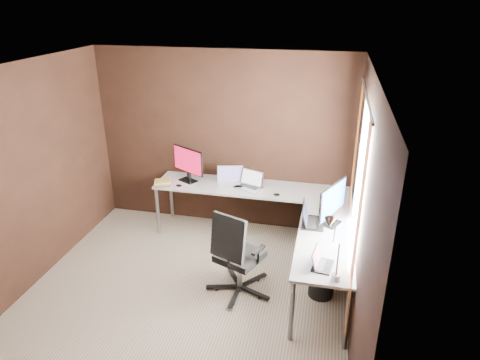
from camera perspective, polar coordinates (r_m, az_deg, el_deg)
name	(u,v)px	position (r m, az deg, el deg)	size (l,w,h in m)	color
room	(213,194)	(4.34, -3.67, -1.89)	(3.60, 3.60, 2.50)	beige
desk	(274,208)	(5.36, 4.51, -3.80)	(2.65, 2.25, 0.73)	silver
drawer_pedestal	(319,235)	(5.61, 10.54, -7.26)	(0.42, 0.50, 0.60)	silver
monitor_left	(188,163)	(5.94, -6.93, 2.30)	(0.50, 0.29, 0.48)	black
monitor_right	(333,202)	(4.88, 12.24, -2.86)	(0.27, 0.56, 0.49)	black
laptop_white	(230,180)	(5.88, -1.30, -0.05)	(0.41, 0.33, 0.24)	silver
laptop_silver	(250,184)	(5.77, 1.28, -0.52)	(0.41, 0.35, 0.23)	silver
laptop_black_big	(310,219)	(4.95, 9.31, -5.19)	(0.26, 0.36, 0.24)	black
laptop_black_small	(320,262)	(4.25, 10.64, -10.75)	(0.22, 0.28, 0.18)	black
book_stack	(163,183)	(5.94, -10.27, -0.37)	(0.26, 0.24, 0.07)	#976751
mouse_left	(179,186)	(5.87, -8.16, -0.73)	(0.08, 0.05, 0.03)	black
mouse_corner	(277,195)	(5.57, 4.90, -1.96)	(0.09, 0.06, 0.03)	black
desk_lamp	(332,240)	(3.96, 12.16, -7.85)	(0.19, 0.22, 0.60)	slate
office_chair	(238,269)	(4.90, -0.28, -11.77)	(0.58, 0.62, 1.04)	black
wastebasket	(321,283)	(5.02, 10.78, -13.31)	(0.28, 0.28, 0.32)	black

